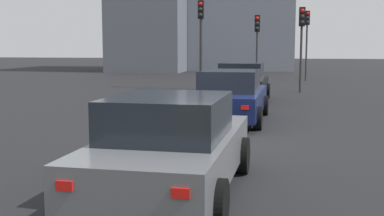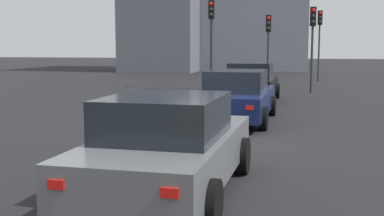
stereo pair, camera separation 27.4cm
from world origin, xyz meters
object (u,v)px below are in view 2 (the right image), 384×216
Objects in this scene: car_black_lead at (251,83)px; traffic_light_far_left at (268,35)px; traffic_light_near_left at (313,31)px; car_grey_third at (169,146)px; traffic_light_near_right at (211,26)px; traffic_light_far_right at (320,31)px; street_lamp_kerbside at (212,14)px; car_navy_second at (237,97)px.

traffic_light_far_left is at bearing 0.13° from car_black_lead.
car_grey_third is at bearing -10.80° from traffic_light_near_left.
traffic_light_far_right is (8.19, -5.60, -0.00)m from traffic_light_near_right.
car_grey_third is 18.62m from street_lamp_kerbside.
car_navy_second is 10.56m from traffic_light_near_right.
traffic_light_far_left is at bearing -57.22° from street_lamp_kerbside.
street_lamp_kerbside is at bearing -57.18° from traffic_light_far_left.
traffic_light_near_right is (4.36, 2.42, 2.46)m from car_black_lead.
traffic_light_far_right is (12.55, -3.18, 2.46)m from car_black_lead.
car_black_lead is at bearing -2.07° from traffic_light_far_left.
traffic_light_near_left is 0.91× the size of traffic_light_far_right.
traffic_light_near_right is 1.00× the size of traffic_light_far_right.
traffic_light_near_right is at bearing 15.92° from car_navy_second.
traffic_light_near_right is at bearing -45.75° from traffic_light_far_left.
traffic_light_near_left reaches higher than car_black_lead.
traffic_light_far_left is (6.96, -0.26, 2.06)m from car_black_lead.
traffic_light_far_right reaches higher than car_grey_third.
car_black_lead is at bearing 1.64° from car_grey_third.
car_black_lead is 0.92× the size of traffic_light_near_right.
street_lamp_kerbside reaches higher than traffic_light_near_left.
traffic_light_near_right is (9.95, 2.51, 2.47)m from car_navy_second.
traffic_light_near_right reaches higher than traffic_light_near_left.
traffic_light_far_right is at bearing 152.45° from traffic_light_far_left.
traffic_light_far_right is at bearing -11.97° from car_black_lead.
car_black_lead is 13.18m from traffic_light_far_right.
traffic_light_far_right is 0.69× the size of street_lamp_kerbside.
car_navy_second is at bearing 17.71° from traffic_light_near_right.
traffic_light_far_left is at bearing -145.13° from traffic_light_near_left.
traffic_light_near_right is 0.69× the size of street_lamp_kerbside.
car_grey_third is at bearing -0.86° from traffic_light_far_left.
traffic_light_near_left reaches higher than car_grey_third.
car_navy_second reaches higher than car_grey_third.
traffic_light_near_right is (17.38, 2.36, 2.48)m from car_grey_third.
car_grey_third is 20.09m from traffic_light_far_left.
car_navy_second is 1.06× the size of traffic_light_near_right.
traffic_light_near_right reaches higher than car_navy_second.
traffic_light_near_right reaches higher than traffic_light_far_right.
car_navy_second is at bearing -0.71° from traffic_light_far_left.
car_grey_third is at bearing -178.01° from car_black_lead.
traffic_light_near_right is (0.36, 4.91, 0.28)m from traffic_light_near_left.
car_navy_second is 1.17× the size of traffic_light_near_left.
traffic_light_near_right reaches higher than traffic_light_far_left.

